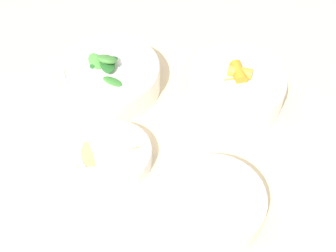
# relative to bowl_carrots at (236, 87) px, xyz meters

# --- Properties ---
(dining_table) EXTENTS (1.13, 1.08, 0.74)m
(dining_table) POSITION_rel_bowl_carrots_xyz_m (0.14, -0.09, -0.14)
(dining_table) COLOR beige
(dining_table) RESTS_ON ground_plane
(bowl_carrots) EXTENTS (0.18, 0.18, 0.08)m
(bowl_carrots) POSITION_rel_bowl_carrots_xyz_m (0.00, 0.00, 0.00)
(bowl_carrots) COLOR silver
(bowl_carrots) RESTS_ON dining_table
(bowl_greens) EXTENTS (0.19, 0.19, 0.10)m
(bowl_greens) POSITION_rel_bowl_carrots_xyz_m (0.02, -0.24, -0.00)
(bowl_greens) COLOR silver
(bowl_greens) RESTS_ON dining_table
(bowl_beans_hotdog) EXTENTS (0.16, 0.16, 0.05)m
(bowl_beans_hotdog) POSITION_rel_bowl_carrots_xyz_m (0.25, 0.00, -0.01)
(bowl_beans_hotdog) COLOR silver
(bowl_beans_hotdog) RESTS_ON dining_table
(bowl_cookies) EXTENTS (0.13, 0.13, 0.04)m
(bowl_cookies) POSITION_rel_bowl_carrots_xyz_m (0.19, -0.19, -0.02)
(bowl_cookies) COLOR silver
(bowl_cookies) RESTS_ON dining_table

